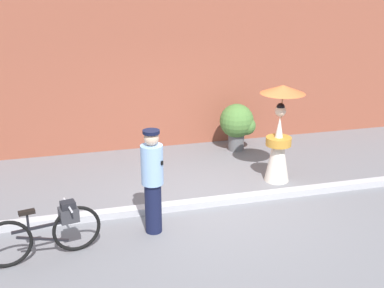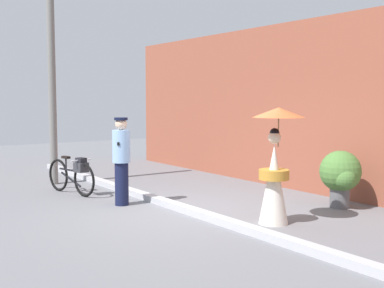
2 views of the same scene
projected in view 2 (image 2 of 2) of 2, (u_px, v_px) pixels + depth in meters
The scene contains 8 objects.
ground_plane at pixel (183, 211), 9.07m from camera, with size 30.00×30.00×0.00m, color slate.
building_wall at pixel (315, 106), 10.86m from camera, with size 14.00×0.40×3.72m, color brown.
sidewalk_curb at pixel (183, 208), 9.06m from camera, with size 14.00×0.20×0.12m, color #B2B2B7.
bicycle_near_officer at pixel (73, 174), 10.66m from camera, with size 1.65×0.52×0.81m.
person_officer at pixel (121, 159), 9.53m from camera, with size 0.34×0.34×1.67m.
person_with_parasol at pixel (275, 165), 8.10m from camera, with size 0.84×0.84×1.89m.
potted_plant_by_door at pixel (341, 174), 9.31m from camera, with size 0.79×0.77×1.07m.
utility_pole at pixel (52, 83), 11.79m from camera, with size 0.18×0.18×4.80m, color slate.
Camera 2 is at (7.41, -4.97, 2.03)m, focal length 47.07 mm.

